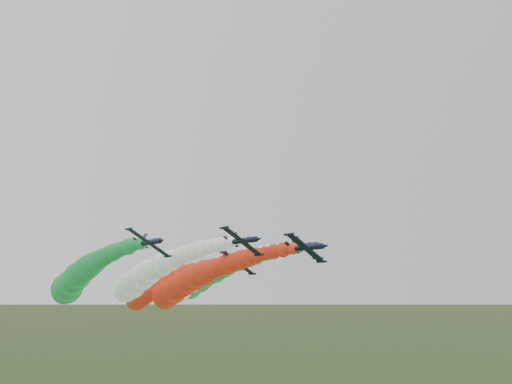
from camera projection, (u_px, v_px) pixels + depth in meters
jet_lead at (189, 282)px, 126.89m from camera, size 13.09×71.78×15.70m
jet_inner_left at (145, 277)px, 128.26m from camera, size 12.63×71.32×15.24m
jet_inner_right at (197, 278)px, 141.48m from camera, size 13.22×71.91×15.83m
jet_outer_left at (78, 278)px, 127.64m from camera, size 12.89×71.50×15.41m
jet_outer_right at (212, 275)px, 153.80m from camera, size 13.18×71.88×15.79m
jet_trail at (155, 288)px, 146.35m from camera, size 12.68×71.38×15.29m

